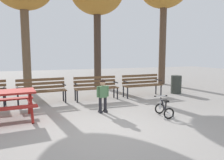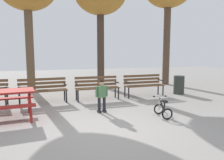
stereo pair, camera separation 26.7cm
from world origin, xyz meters
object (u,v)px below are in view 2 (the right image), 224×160
park_bench_right (97,86)px  kids_bicycle (163,110)px  child_standing (102,93)px  park_bench_far_right (143,84)px  park_bench_left (43,88)px  trash_bin (179,85)px

park_bench_right → kids_bicycle: park_bench_right is taller
park_bench_right → child_standing: size_ratio=1.65×
park_bench_far_right → park_bench_right: bearing=-179.7°
park_bench_far_right → kids_bicycle: (-0.76, -2.73, -0.31)m
park_bench_far_right → kids_bicycle: bearing=-105.6°
park_bench_left → child_standing: 2.39m
park_bench_right → park_bench_far_right: size_ratio=0.99×
kids_bicycle → trash_bin: bearing=48.5°
park_bench_left → park_bench_far_right: 3.80m
park_bench_far_right → child_standing: (-2.21, -1.78, 0.05)m
park_bench_far_right → trash_bin: park_bench_far_right is taller
park_bench_left → kids_bicycle: 4.10m
park_bench_far_right → trash_bin: bearing=0.4°
park_bench_left → child_standing: child_standing is taller
park_bench_left → child_standing: bearing=-48.2°
child_standing → kids_bicycle: size_ratio=1.65×
park_bench_right → trash_bin: bearing=0.3°
park_bench_right → park_bench_far_right: bearing=0.3°
child_standing → park_bench_left: bearing=131.8°
park_bench_right → child_standing: bearing=-100.0°
park_bench_far_right → trash_bin: size_ratio=2.12×
park_bench_far_right → trash_bin: 1.67m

